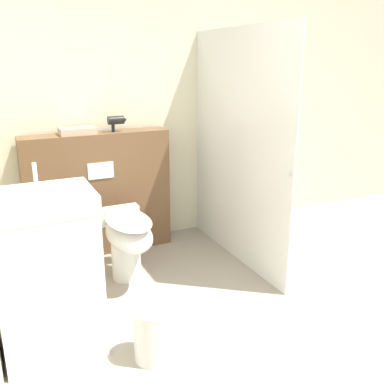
{
  "coord_description": "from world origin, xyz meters",
  "views": [
    {
      "loc": [
        -1.24,
        -1.47,
        1.68
      ],
      "look_at": [
        0.11,
        1.38,
        0.71
      ],
      "focal_mm": 40.0,
      "sensor_mm": 36.0,
      "label": 1
    }
  ],
  "objects_px": {
    "sink_vanity": "(48,273)",
    "hair_drier": "(117,121)",
    "toilet": "(127,238)",
    "waste_bin": "(153,334)"
  },
  "relations": [
    {
      "from": "sink_vanity",
      "to": "hair_drier",
      "type": "height_order",
      "value": "hair_drier"
    },
    {
      "from": "toilet",
      "to": "hair_drier",
      "type": "height_order",
      "value": "hair_drier"
    },
    {
      "from": "toilet",
      "to": "waste_bin",
      "type": "bearing_deg",
      "value": -98.96
    },
    {
      "from": "sink_vanity",
      "to": "hair_drier",
      "type": "relative_size",
      "value": 6.84
    },
    {
      "from": "hair_drier",
      "to": "waste_bin",
      "type": "height_order",
      "value": "hair_drier"
    },
    {
      "from": "toilet",
      "to": "sink_vanity",
      "type": "relative_size",
      "value": 0.6
    },
    {
      "from": "toilet",
      "to": "waste_bin",
      "type": "height_order",
      "value": "toilet"
    },
    {
      "from": "toilet",
      "to": "hair_drier",
      "type": "bearing_deg",
      "value": 77.4
    },
    {
      "from": "sink_vanity",
      "to": "hair_drier",
      "type": "distance_m",
      "value": 1.62
    },
    {
      "from": "waste_bin",
      "to": "toilet",
      "type": "bearing_deg",
      "value": 81.04
    }
  ]
}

